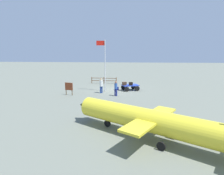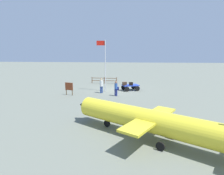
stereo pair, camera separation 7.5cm
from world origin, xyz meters
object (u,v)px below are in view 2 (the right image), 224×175
at_px(worker_lead, 116,88).
at_px(flagpole, 104,62).
at_px(suitcase_maroon, 125,84).
at_px(worker_trailing, 101,85).
at_px(luggage_cart, 130,86).
at_px(suitcase_tan, 117,88).
at_px(signboard, 69,87).
at_px(suitcase_olive, 131,84).
at_px(airplane_near, 146,120).

bearing_deg(worker_lead, flagpole, -56.80).
bearing_deg(suitcase_maroon, worker_lead, 73.20).
bearing_deg(suitcase_maroon, worker_trailing, 29.86).
relative_size(luggage_cart, suitcase_tan, 4.78).
height_order(luggage_cart, worker_lead, worker_lead).
distance_m(suitcase_maroon, suitcase_tan, 1.25).
relative_size(luggage_cart, signboard, 1.67).
bearing_deg(worker_lead, suitcase_maroon, -106.80).
relative_size(suitcase_olive, airplane_near, 0.05).
bearing_deg(suitcase_tan, worker_lead, 91.71).
relative_size(suitcase_maroon, signboard, 0.42).
bearing_deg(signboard, suitcase_tan, -146.71).
distance_m(worker_trailing, airplane_near, 11.77).
relative_size(flagpole, signboard, 4.35).
height_order(luggage_cart, worker_trailing, worker_trailing).
height_order(worker_lead, worker_trailing, worker_trailing).
bearing_deg(signboard, flagpole, -145.66).
bearing_deg(worker_lead, luggage_cart, -116.05).
xyz_separation_m(luggage_cart, flagpole, (3.05, 0.76, 3.02)).
relative_size(luggage_cart, worker_lead, 1.45).
height_order(suitcase_olive, signboard, signboard).
xyz_separation_m(suitcase_maroon, flagpole, (2.36, 0.39, 2.62)).
bearing_deg(flagpole, signboard, 34.34).
bearing_deg(worker_trailing, airplane_near, 110.25).
height_order(flagpole, signboard, flagpole).
bearing_deg(suitcase_maroon, suitcase_tan, -26.29).
xyz_separation_m(suitcase_maroon, worker_lead, (0.83, 2.74, 0.02)).
distance_m(worker_lead, signboard, 5.08).
xyz_separation_m(luggage_cart, suitcase_tan, (1.61, -0.09, -0.31)).
bearing_deg(flagpole, worker_trailing, 78.49).
distance_m(worker_lead, flagpole, 3.82).
xyz_separation_m(worker_lead, worker_trailing, (1.75, -1.26, 0.08)).
bearing_deg(suitcase_tan, airplane_near, 100.54).
bearing_deg(airplane_near, worker_trailing, -69.75).
distance_m(worker_trailing, flagpole, 2.76).
bearing_deg(suitcase_olive, suitcase_tan, -13.89).
relative_size(luggage_cart, suitcase_maroon, 3.95).
distance_m(worker_trailing, signboard, 3.58).
bearing_deg(worker_lead, airplane_near, 103.33).
bearing_deg(flagpole, suitcase_tan, -149.40).
height_order(worker_lead, flagpole, flagpole).
xyz_separation_m(suitcase_olive, signboard, (6.68, 2.85, -0.00)).
distance_m(luggage_cart, airplane_near, 12.93).
xyz_separation_m(worker_trailing, flagpole, (-0.22, -1.09, 2.52)).
xyz_separation_m(suitcase_tan, worker_lead, (-0.10, 3.19, 0.73)).
bearing_deg(suitcase_maroon, luggage_cart, -152.11).
bearing_deg(suitcase_olive, worker_lead, 60.07).
xyz_separation_m(suitcase_maroon, worker_trailing, (2.58, 1.48, 0.10)).
bearing_deg(suitcase_olive, airplane_near, 93.29).
bearing_deg(flagpole, airplane_near, 107.62).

